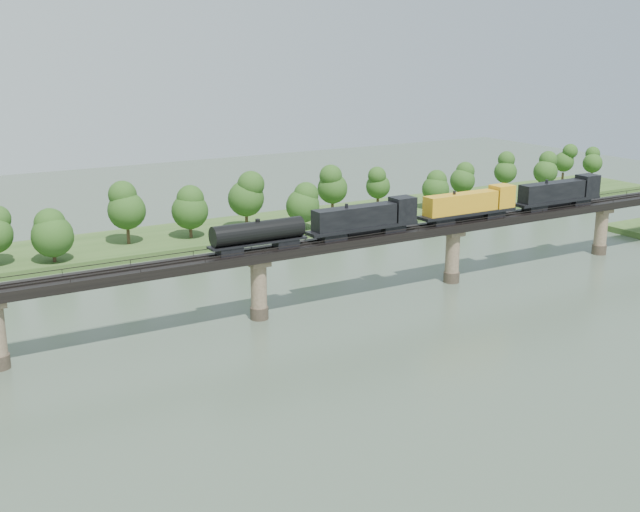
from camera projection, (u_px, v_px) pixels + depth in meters
ground at (360, 385)px, 105.50m from camera, size 400.00×400.00×0.00m
far_bank at (148, 242)px, 175.97m from camera, size 300.00×24.00×1.60m
bridge at (259, 287)px, 129.01m from camera, size 236.00×30.00×11.50m
bridge_superstructure at (258, 249)px, 127.35m from camera, size 220.00×4.90×0.75m
far_treeline at (115, 214)px, 166.12m from camera, size 289.06×17.54×13.60m
freight_train at (435, 210)px, 144.11m from camera, size 85.07×3.31×5.86m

